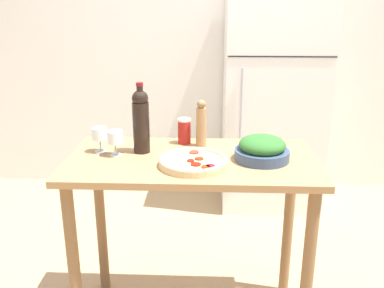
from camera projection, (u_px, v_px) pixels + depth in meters
wall_back at (201, 42)px, 3.69m from camera, size 6.40×0.08×2.60m
refrigerator at (273, 100)px, 3.45m from camera, size 0.79×0.67×1.76m
prep_counter at (192, 190)px, 2.09m from camera, size 1.19×0.62×0.93m
wine_bottle at (141, 120)px, 2.06m from camera, size 0.08×0.08×0.35m
wine_glass_near at (115, 138)px, 2.04m from camera, size 0.08×0.08×0.12m
wine_glass_far at (100, 135)px, 2.09m from camera, size 0.08×0.08×0.12m
pepper_mill at (201, 124)px, 2.17m from camera, size 0.05×0.05×0.24m
salad_bowl at (262, 149)px, 2.00m from camera, size 0.26×0.26×0.12m
homemade_pizza at (193, 161)px, 1.94m from camera, size 0.31×0.31×0.04m
salt_canister at (184, 131)px, 2.22m from camera, size 0.07×0.07×0.13m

